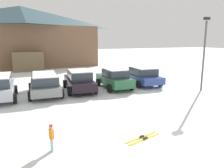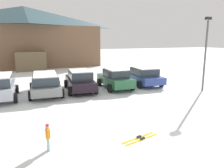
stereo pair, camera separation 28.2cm
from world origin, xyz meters
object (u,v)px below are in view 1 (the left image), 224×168
at_px(parked_black_sedan, 79,80).
at_px(parked_blue_hatchback, 142,76).
at_px(pair_of_skis, 143,138).
at_px(skier_child_in_orange_jacket, 51,136).
at_px(lamp_post, 204,50).
at_px(ski_lodge, 22,36).
at_px(parked_green_coupe, 114,78).
at_px(parked_grey_wagon, 45,83).

bearing_deg(parked_black_sedan, parked_blue_hatchback, 1.65).
xyz_separation_m(parked_blue_hatchback, pair_of_skis, (-5.61, -9.24, -0.76)).
height_order(skier_child_in_orange_jacket, lamp_post, lamp_post).
distance_m(ski_lodge, parked_green_coupe, 20.23).
bearing_deg(ski_lodge, pair_of_skis, -83.27).
bearing_deg(ski_lodge, parked_black_sedan, -80.32).
distance_m(parked_blue_hatchback, lamp_post, 5.38).
relative_size(parked_grey_wagon, lamp_post, 0.88).
xyz_separation_m(parked_black_sedan, lamp_post, (8.74, -3.62, 2.27)).
height_order(parked_black_sedan, pair_of_skis, parked_black_sedan).
distance_m(skier_child_in_orange_jacket, lamp_post, 13.37).
height_order(ski_lodge, parked_black_sedan, ski_lodge).
xyz_separation_m(pair_of_skis, lamp_post, (8.65, 5.46, 3.07)).
height_order(parked_grey_wagon, skier_child_in_orange_jacket, parked_grey_wagon).
bearing_deg(parked_green_coupe, parked_black_sedan, 174.02).
height_order(parked_black_sedan, parked_green_coupe, parked_black_sedan).
bearing_deg(ski_lodge, lamp_post, -61.87).
distance_m(parked_grey_wagon, parked_black_sedan, 2.57).
bearing_deg(skier_child_in_orange_jacket, pair_of_skis, -7.22).
xyz_separation_m(parked_green_coupe, lamp_post, (5.91, -3.32, 2.28)).
distance_m(parked_green_coupe, parked_blue_hatchback, 2.91).
height_order(parked_blue_hatchback, lamp_post, lamp_post).
distance_m(ski_lodge, parked_black_sedan, 19.29).
relative_size(parked_green_coupe, parked_blue_hatchback, 0.88).
bearing_deg(ski_lodge, parked_grey_wagon, -88.09).
bearing_deg(parked_grey_wagon, skier_child_in_orange_jacket, -95.61).
relative_size(ski_lodge, pair_of_skis, 12.20).
xyz_separation_m(ski_lodge, parked_blue_hatchback, (8.89, -18.53, -3.54)).
bearing_deg(parked_black_sedan, parked_green_coupe, -5.98).
bearing_deg(parked_blue_hatchback, parked_green_coupe, -170.90).
bearing_deg(pair_of_skis, parked_black_sedan, 90.54).
height_order(parked_black_sedan, lamp_post, lamp_post).
relative_size(parked_black_sedan, pair_of_skis, 2.79).
bearing_deg(lamp_post, skier_child_in_orange_jacket, -157.54).
xyz_separation_m(ski_lodge, parked_grey_wagon, (0.63, -18.88, -3.48)).
height_order(parked_green_coupe, pair_of_skis, parked_green_coupe).
relative_size(parked_grey_wagon, pair_of_skis, 2.83).
xyz_separation_m(skier_child_in_orange_jacket, lamp_post, (12.13, 5.01, 2.53)).
bearing_deg(parked_blue_hatchback, lamp_post, -51.21).
bearing_deg(parked_black_sedan, pair_of_skis, -89.46).
relative_size(ski_lodge, parked_green_coupe, 5.04).
xyz_separation_m(parked_black_sedan, skier_child_in_orange_jacket, (-3.39, -8.63, -0.26)).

